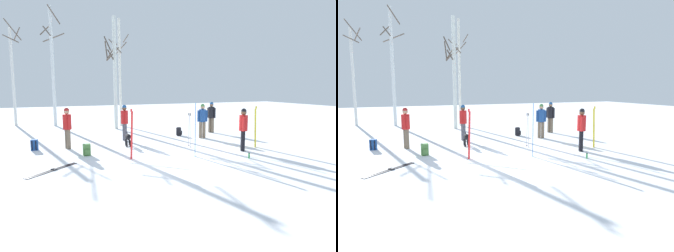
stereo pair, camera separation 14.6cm
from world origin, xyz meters
TOP-DOWN VIEW (x-y plane):
  - ground_plane at (0.00, 0.00)m, footprint 60.00×60.00m
  - person_0 at (2.79, 3.60)m, footprint 0.51×0.34m
  - person_1 at (2.84, 0.39)m, footprint 0.34×0.45m
  - person_2 at (-0.98, 4.41)m, footprint 0.34×0.52m
  - person_3 at (-3.63, 3.51)m, footprint 0.34×0.50m
  - person_4 at (4.12, 4.94)m, footprint 0.34×0.47m
  - dog at (-1.19, 3.02)m, footprint 0.31×0.89m
  - ski_pair_planted_0 at (3.72, 0.71)m, footprint 0.24×0.13m
  - ski_pair_planted_1 at (-1.64, 0.85)m, footprint 0.18×0.20m
  - ski_pair_planted_2 at (0.61, 0.28)m, footprint 0.10×0.16m
  - ski_pair_lying_0 at (-4.32, 0.37)m, footprint 1.58×1.40m
  - ski_poles_0 at (1.16, 1.83)m, footprint 0.07×0.23m
  - backpack_0 at (1.99, 4.65)m, footprint 0.33×0.30m
  - backpack_1 at (-4.91, 3.76)m, footprint 0.29×0.31m
  - backpack_2 at (-3.07, 1.99)m, footprint 0.27×0.29m
  - water_bottle_0 at (2.28, -0.75)m, footprint 0.06×0.06m
  - birch_tree_0 at (-6.23, 12.34)m, footprint 1.08×1.32m
  - birch_tree_1 at (-3.85, 11.20)m, footprint 1.52×1.46m
  - birch_tree_2 at (-0.51, 8.41)m, footprint 0.94×1.10m
  - birch_tree_3 at (0.13, 9.71)m, footprint 1.25×1.25m

SIDE VIEW (x-z plane):
  - ground_plane at x=0.00m, z-range 0.00..0.00m
  - ski_pair_lying_0 at x=-4.32m, z-range -0.01..0.03m
  - water_bottle_0 at x=2.28m, z-range -0.01..0.20m
  - backpack_0 at x=1.99m, z-range -0.01..0.43m
  - backpack_1 at x=-4.91m, z-range -0.01..0.43m
  - backpack_2 at x=-3.07m, z-range -0.01..0.43m
  - dog at x=-1.19m, z-range 0.10..0.67m
  - ski_poles_0 at x=1.16m, z-range 0.05..1.51m
  - ski_pair_planted_0 at x=3.72m, z-range -0.01..1.75m
  - ski_pair_planted_1 at x=-1.64m, z-range -0.01..1.80m
  - person_0 at x=2.79m, z-range 0.12..1.84m
  - person_1 at x=2.84m, z-range 0.12..1.84m
  - person_2 at x=-0.98m, z-range 0.12..1.84m
  - person_3 at x=-3.63m, z-range 0.12..1.84m
  - person_4 at x=4.12m, z-range 0.12..1.84m
  - ski_pair_planted_2 at x=0.61m, z-range -0.01..1.98m
  - birch_tree_0 at x=-6.23m, z-range -0.02..6.65m
  - birch_tree_2 at x=-0.51m, z-range 0.13..6.77m
  - birch_tree_3 at x=0.13m, z-range 0.10..6.91m
  - birch_tree_1 at x=-3.85m, z-range 0.17..7.71m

